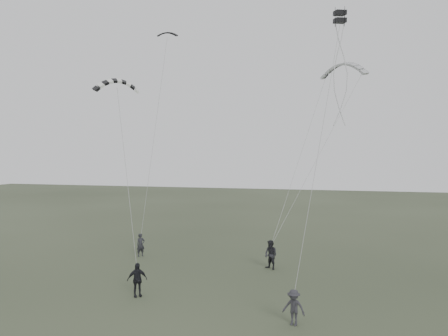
% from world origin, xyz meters
% --- Properties ---
extents(ground, '(140.00, 140.00, 0.00)m').
position_xyz_m(ground, '(0.00, 0.00, 0.00)').
color(ground, '#313827').
rests_on(ground, ground).
extents(flyer_left, '(0.72, 0.72, 1.69)m').
position_xyz_m(flyer_left, '(-5.50, 7.43, 0.85)').
color(flyer_left, black).
rests_on(flyer_left, ground).
extents(flyer_right, '(1.18, 1.12, 1.92)m').
position_xyz_m(flyer_right, '(4.40, 6.21, 0.96)').
color(flyer_right, black).
rests_on(flyer_right, ground).
extents(flyer_center, '(1.12, 0.98, 1.81)m').
position_xyz_m(flyer_center, '(-1.76, -0.99, 0.91)').
color(flyer_center, black).
rests_on(flyer_center, ground).
extents(flyer_far, '(1.15, 0.82, 1.60)m').
position_xyz_m(flyer_far, '(6.73, -2.87, 0.80)').
color(flyer_far, '#29282D').
rests_on(flyer_far, ground).
extents(kite_dark_small, '(1.71, 0.86, 0.65)m').
position_xyz_m(kite_dark_small, '(-4.87, 11.33, 17.46)').
color(kite_dark_small, black).
rests_on(kite_dark_small, flyer_left).
extents(kite_pale_large, '(3.78, 2.47, 1.67)m').
position_xyz_m(kite_pale_large, '(9.02, 12.67, 14.51)').
color(kite_pale_large, '#A2A4A7').
rests_on(kite_pale_large, flyer_right).
extents(kite_striped, '(2.83, 2.47, 1.28)m').
position_xyz_m(kite_striped, '(-4.62, 2.34, 12.14)').
color(kite_striped, black).
rests_on(kite_striped, flyer_center).
extents(kite_box, '(0.82, 0.87, 0.77)m').
position_xyz_m(kite_box, '(8.66, 4.19, 15.58)').
color(kite_box, black).
rests_on(kite_box, flyer_far).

